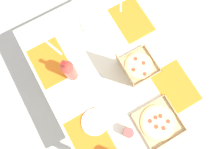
{
  "coord_description": "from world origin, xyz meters",
  "views": [
    {
      "loc": [
        -0.34,
        0.2,
        2.38
      ],
      "look_at": [
        0.0,
        0.0,
        0.78
      ],
      "focal_mm": 34.26,
      "sensor_mm": 36.0,
      "label": 1
    }
  ],
  "objects_px": {
    "pizza_box_edge_far": "(136,67)",
    "plate_near_right": "(95,21)",
    "plate_far_right": "(95,122)",
    "soda_bottle": "(69,70)",
    "cup_clear_left": "(128,133)",
    "pizza_box_center": "(158,122)"
  },
  "relations": [
    {
      "from": "soda_bottle",
      "to": "plate_near_right",
      "type": "bearing_deg",
      "value": -49.99
    },
    {
      "from": "pizza_box_center",
      "to": "plate_near_right",
      "type": "relative_size",
      "value": 1.27
    },
    {
      "from": "pizza_box_edge_far",
      "to": "soda_bottle",
      "type": "distance_m",
      "value": 0.5
    },
    {
      "from": "plate_far_right",
      "to": "soda_bottle",
      "type": "bearing_deg",
      "value": -3.04
    },
    {
      "from": "pizza_box_edge_far",
      "to": "pizza_box_center",
      "type": "distance_m",
      "value": 0.44
    },
    {
      "from": "pizza_box_edge_far",
      "to": "soda_bottle",
      "type": "height_order",
      "value": "soda_bottle"
    },
    {
      "from": "cup_clear_left",
      "to": "pizza_box_edge_far",
      "type": "bearing_deg",
      "value": -37.99
    },
    {
      "from": "cup_clear_left",
      "to": "pizza_box_center",
      "type": "bearing_deg",
      "value": -102.34
    },
    {
      "from": "pizza_box_edge_far",
      "to": "plate_far_right",
      "type": "relative_size",
      "value": 1.44
    },
    {
      "from": "pizza_box_edge_far",
      "to": "plate_near_right",
      "type": "xyz_separation_m",
      "value": [
        0.51,
        0.08,
        -0.04
      ]
    },
    {
      "from": "plate_far_right",
      "to": "soda_bottle",
      "type": "xyz_separation_m",
      "value": [
        0.4,
        -0.02,
        0.12
      ]
    },
    {
      "from": "pizza_box_center",
      "to": "cup_clear_left",
      "type": "distance_m",
      "value": 0.24
    },
    {
      "from": "soda_bottle",
      "to": "cup_clear_left",
      "type": "bearing_deg",
      "value": -165.73
    },
    {
      "from": "plate_near_right",
      "to": "cup_clear_left",
      "type": "bearing_deg",
      "value": 166.26
    },
    {
      "from": "pizza_box_center",
      "to": "soda_bottle",
      "type": "xyz_separation_m",
      "value": [
        0.64,
        0.38,
        0.12
      ]
    },
    {
      "from": "pizza_box_edge_far",
      "to": "plate_near_right",
      "type": "height_order",
      "value": "pizza_box_edge_far"
    },
    {
      "from": "plate_far_right",
      "to": "cup_clear_left",
      "type": "height_order",
      "value": "cup_clear_left"
    },
    {
      "from": "cup_clear_left",
      "to": "plate_near_right",
      "type": "bearing_deg",
      "value": -13.74
    },
    {
      "from": "pizza_box_center",
      "to": "plate_near_right",
      "type": "bearing_deg",
      "value": 0.64
    },
    {
      "from": "pizza_box_center",
      "to": "soda_bottle",
      "type": "height_order",
      "value": "soda_bottle"
    },
    {
      "from": "pizza_box_edge_far",
      "to": "pizza_box_center",
      "type": "xyz_separation_m",
      "value": [
        -0.44,
        0.07,
        -0.03
      ]
    },
    {
      "from": "pizza_box_edge_far",
      "to": "pizza_box_center",
      "type": "height_order",
      "value": "pizza_box_edge_far"
    }
  ]
}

